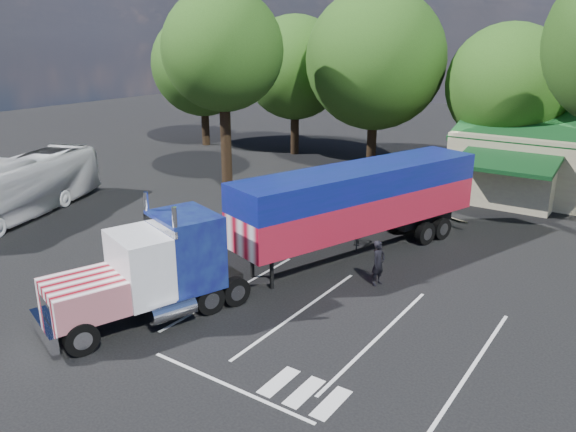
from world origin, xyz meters
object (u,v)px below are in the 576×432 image
Objects in this scene: semi_truck at (314,214)px; bicycle at (357,237)px; woman at (378,263)px; tour_bus at (16,188)px.

bicycle is at bearing 101.19° from semi_truck.
semi_truck reaches higher than woman.
tour_bus is at bearing -150.55° from semi_truck.
semi_truck is 11.12× the size of bicycle.
semi_truck is at bearing -9.03° from tour_bus.
bicycle is at bearing 0.53° from tour_bus.
semi_truck reaches higher than tour_bus.
woman reaches higher than bicycle.
woman is 1.03× the size of bicycle.
semi_truck is at bearing 99.42° from woman.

